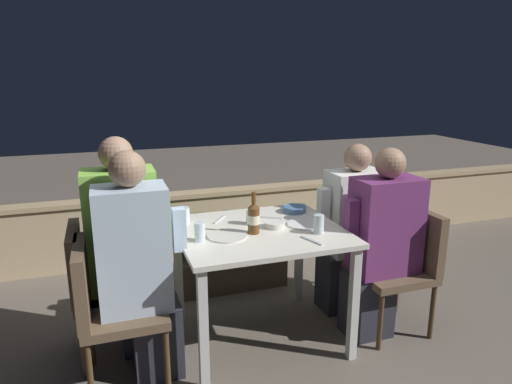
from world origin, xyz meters
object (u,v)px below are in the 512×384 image
(chair_right_near, at_px, (404,258))
(chair_right_far, at_px, (373,240))
(person_blue_shirt, at_px, (140,268))
(chair_left_near, at_px, (105,301))
(beer_bottle, at_px, (254,218))
(person_green_blouse, at_px, (128,248))
(person_purple_stripe, at_px, (380,244))
(chair_left_far, at_px, (96,280))
(person_white_polo, at_px, (350,228))

(chair_right_near, bearing_deg, chair_right_far, 91.02)
(person_blue_shirt, height_order, chair_right_near, person_blue_shirt)
(chair_left_near, bearing_deg, beer_bottle, 6.31)
(person_green_blouse, distance_m, beer_bottle, 0.77)
(person_blue_shirt, relative_size, person_green_blouse, 0.97)
(person_green_blouse, bearing_deg, chair_right_far, 1.64)
(person_purple_stripe, bearing_deg, chair_left_far, 169.71)
(chair_left_near, relative_size, chair_right_far, 1.00)
(chair_right_near, xyz_separation_m, chair_right_far, (-0.01, 0.36, 0.00))
(person_blue_shirt, xyz_separation_m, person_white_polo, (1.48, 0.34, -0.05))
(beer_bottle, bearing_deg, chair_left_far, 168.32)
(person_purple_stripe, bearing_deg, beer_bottle, 171.29)
(chair_left_far, distance_m, person_white_polo, 1.72)
(chair_right_far, bearing_deg, chair_left_near, -169.85)
(chair_left_far, height_order, chair_right_far, same)
(chair_right_near, height_order, beer_bottle, beer_bottle)
(person_blue_shirt, height_order, person_white_polo, person_blue_shirt)
(chair_left_far, relative_size, person_white_polo, 0.68)
(person_blue_shirt, bearing_deg, chair_right_near, -0.93)
(chair_left_near, xyz_separation_m, person_white_polo, (1.68, 0.34, 0.11))
(person_white_polo, xyz_separation_m, beer_bottle, (-0.80, -0.24, 0.24))
(person_blue_shirt, bearing_deg, person_green_blouse, 98.57)
(person_green_blouse, xyz_separation_m, person_purple_stripe, (1.53, -0.31, -0.05))
(person_green_blouse, distance_m, chair_right_far, 1.73)
(chair_left_far, xyz_separation_m, person_purple_stripe, (1.73, -0.31, 0.12))
(person_green_blouse, height_order, person_purple_stripe, person_green_blouse)
(person_white_polo, bearing_deg, beer_bottle, -163.43)
(person_blue_shirt, distance_m, chair_right_far, 1.72)
(person_green_blouse, distance_m, person_purple_stripe, 1.57)
(chair_left_near, xyz_separation_m, person_green_blouse, (0.15, 0.29, 0.18))
(chair_left_near, height_order, person_purple_stripe, person_purple_stripe)
(person_white_polo, bearing_deg, chair_right_far, 0.00)
(beer_bottle, bearing_deg, chair_right_far, 13.44)
(chair_left_near, height_order, person_blue_shirt, person_blue_shirt)
(chair_right_far, bearing_deg, chair_right_near, -88.98)
(beer_bottle, bearing_deg, person_green_blouse, 165.33)
(chair_left_near, relative_size, beer_bottle, 3.24)
(chair_left_far, bearing_deg, chair_left_near, -81.63)
(person_blue_shirt, distance_m, person_green_blouse, 0.29)
(chair_left_near, height_order, chair_right_near, same)
(chair_left_far, distance_m, person_green_blouse, 0.26)
(beer_bottle, bearing_deg, person_purple_stripe, -8.71)
(chair_left_far, distance_m, beer_bottle, 1.00)
(chair_left_near, distance_m, person_purple_stripe, 1.69)
(chair_left_near, height_order, chair_left_far, same)
(person_blue_shirt, bearing_deg, chair_left_near, -180.00)
(chair_left_near, xyz_separation_m, chair_right_far, (1.87, 0.34, 0.00))
(chair_right_near, xyz_separation_m, person_white_polo, (-0.20, 0.36, 0.11))
(chair_right_near, xyz_separation_m, beer_bottle, (-1.01, 0.12, 0.35))
(person_purple_stripe, height_order, person_white_polo, person_purple_stripe)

